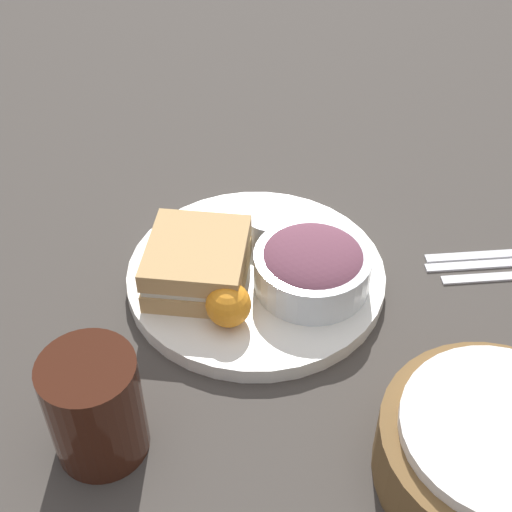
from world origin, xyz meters
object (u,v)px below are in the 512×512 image
bread_basket (495,452)px  drink_glass (95,407)px  salad_bowl (312,266)px  knife (503,264)px  spoon (508,275)px  fork (497,254)px  dressing_cup (269,226)px  sandwich (197,263)px  plate (256,276)px

bread_basket → drink_glass: bearing=-11.1°
salad_bowl → drink_glass: size_ratio=1.14×
knife → spoon: (0.00, 0.02, 0.00)m
bread_basket → fork: (-0.11, -0.27, -0.03)m
dressing_cup → fork: size_ratio=0.32×
drink_glass → knife: bearing=-156.6°
spoon → drink_glass: bearing=-158.1°
sandwich → knife: (-0.34, -0.01, -0.04)m
sandwich → plate: bearing=-170.9°
bread_basket → fork: bread_basket is taller
plate → knife: size_ratio=1.60×
plate → drink_glass: size_ratio=2.60×
plate → knife: plate is taller
knife → sandwich: bearing=-178.2°
plate → fork: plate is taller
fork → salad_bowl: bearing=-168.5°
fork → dressing_cup: bearing=172.0°
salad_bowl → fork: (-0.22, -0.04, -0.04)m
plate → drink_glass: (0.15, 0.19, 0.04)m
salad_bowl → plate: bearing=-26.4°
knife → spoon: bearing=-90.0°
bread_basket → fork: size_ratio=1.17×
dressing_cup → bread_basket: (-0.15, 0.31, 0.00)m
fork → knife: same height
bread_basket → spoon: bread_basket is taller
dressing_cup → fork: (-0.26, 0.04, -0.03)m
drink_glass → dressing_cup: bearing=-125.6°
drink_glass → fork: drink_glass is taller
salad_bowl → drink_glass: (0.21, 0.16, 0.01)m
plate → dressing_cup: size_ratio=5.25×
bread_basket → knife: 0.27m
fork → knife: (0.00, 0.02, 0.00)m
sandwich → dressing_cup: size_ratio=2.40×
spoon → fork: bearing=90.0°
sandwich → salad_bowl: bearing=171.5°
sandwich → dressing_cup: (-0.08, -0.06, -0.01)m
plate → bread_basket: bearing=124.0°
dressing_cup → spoon: 0.27m
fork → knife: 0.02m
dressing_cup → drink_glass: bearing=54.4°
sandwich → salad_bowl: size_ratio=1.05×
knife → spoon: size_ratio=1.17×
spoon → dressing_cup: bearing=164.3°
sandwich → drink_glass: drink_glass is taller
sandwich → dressing_cup: 0.10m
dressing_cup → salad_bowl: bearing=113.4°
salad_bowl → dressing_cup: salad_bowl is taller
dressing_cup → fork: bearing=171.4°
dressing_cup → knife: (-0.26, 0.06, -0.03)m
drink_glass → fork: (-0.43, -0.20, -0.05)m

